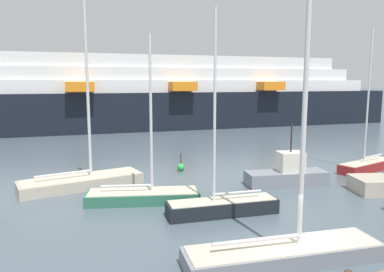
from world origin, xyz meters
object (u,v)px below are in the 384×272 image
Objects in this scene: sailboat_1 at (367,164)px; sailboat_4 at (222,204)px; sailboat_3 at (285,245)px; channel_buoy_0 at (181,167)px; sailboat_0 at (143,194)px; cruise_ship at (78,95)px; fishing_boat_0 at (287,174)px; sailboat_2 at (82,179)px.

sailboat_1 is 1.04× the size of sailboat_4.
channel_buoy_0 is (0.63, 14.46, -0.36)m from sailboat_3.
sailboat_0 is 34.31m from cruise_ship.
fishing_boat_0 is (9.24, 0.41, 0.27)m from sailboat_0.
sailboat_3 is 10.22× the size of channel_buoy_0.
fishing_boat_0 is (5.99, 3.55, 0.19)m from sailboat_4.
sailboat_1 reaches higher than channel_buoy_0.
sailboat_0 is at bearing -123.41° from channel_buoy_0.
sailboat_4 is at bearing 3.55° from sailboat_1.
sailboat_3 is (3.39, -8.35, 0.21)m from sailboat_0.
channel_buoy_0 is at bearing -90.95° from sailboat_4.
sailboat_4 is at bearing -61.12° from sailboat_2.
sailboat_4 is at bearing 96.41° from sailboat_3.
cruise_ship is at bearing -76.04° from sailboat_1.
sailboat_0 is 9.02m from sailboat_3.
sailboat_1 is 1.93× the size of fishing_boat_0.
sailboat_3 is 42.87m from cruise_ship.
sailboat_2 is 1.14× the size of sailboat_4.
sailboat_1 is 7.70m from fishing_boat_0.
cruise_ship reaches higher than sailboat_0.
sailboat_4 reaches higher than sailboat_0.
sailboat_3 is (-13.42, -10.07, 0.13)m from sailboat_1.
channel_buoy_0 is 28.85m from cruise_ship.
cruise_ship is at bearing 102.00° from channel_buoy_0.
cruise_ship reaches higher than fishing_boat_0.
sailboat_1 is 13.53m from channel_buoy_0.
sailboat_1 is 19.94m from sailboat_2.
sailboat_4 is 37.72m from cruise_ship.
sailboat_3 reaches higher than fishing_boat_0.
channel_buoy_0 is 0.01× the size of cruise_ship.
sailboat_0 is 0.91× the size of sailboat_4.
sailboat_0 is 0.87× the size of sailboat_1.
sailboat_3 is at bearing -74.91° from sailboat_2.
sailboat_2 reaches higher than sailboat_4.
sailboat_3 is 2.61× the size of fishing_boat_0.
fishing_boat_0 is at bearing -6.38° from sailboat_1.
cruise_ship is (-1.90, 34.01, 4.15)m from sailboat_0.
cruise_ship is at bearing 75.74° from sailboat_2.
sailboat_3 is 0.15× the size of cruise_ship.
sailboat_2 is at bearing 122.12° from sailboat_3.
sailboat_2 is 0.12× the size of cruise_ship.
sailboat_0 reaches higher than channel_buoy_0.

